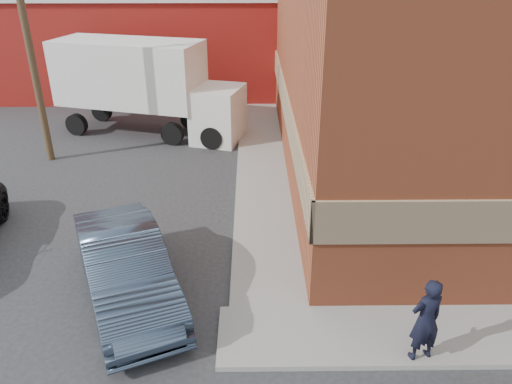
% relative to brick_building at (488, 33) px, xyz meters
% --- Properties ---
extents(ground, '(90.00, 90.00, 0.00)m').
position_rel_brick_building_xyz_m(ground, '(-8.50, -9.00, -4.68)').
color(ground, '#28282B').
rests_on(ground, ground).
extents(brick_building, '(14.25, 18.25, 9.36)m').
position_rel_brick_building_xyz_m(brick_building, '(0.00, 0.00, 0.00)').
color(brick_building, '#A84B2B').
rests_on(brick_building, ground).
extents(sidewalk_west, '(1.80, 18.00, 0.12)m').
position_rel_brick_building_xyz_m(sidewalk_west, '(-7.90, 0.00, -4.62)').
color(sidewalk_west, gray).
rests_on(sidewalk_west, ground).
extents(warehouse, '(16.30, 8.30, 5.60)m').
position_rel_brick_building_xyz_m(warehouse, '(-14.50, 11.00, -1.87)').
color(warehouse, maroon).
rests_on(warehouse, ground).
extents(utility_pole, '(2.00, 0.26, 9.00)m').
position_rel_brick_building_xyz_m(utility_pole, '(-16.00, 0.00, 0.06)').
color(utility_pole, '#4D3926').
rests_on(utility_pole, ground).
extents(man, '(0.76, 0.61, 1.83)m').
position_rel_brick_building_xyz_m(man, '(-4.99, -10.55, -3.65)').
color(man, black).
rests_on(man, sidewalk_south).
extents(sedan, '(3.58, 5.29, 1.65)m').
position_rel_brick_building_xyz_m(sedan, '(-11.14, -8.50, -3.86)').
color(sedan, '#2F3C4E').
rests_on(sedan, ground).
extents(box_truck, '(8.29, 4.46, 3.93)m').
position_rel_brick_building_xyz_m(box_truck, '(-12.65, 2.95, -2.42)').
color(box_truck, white).
rests_on(box_truck, ground).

